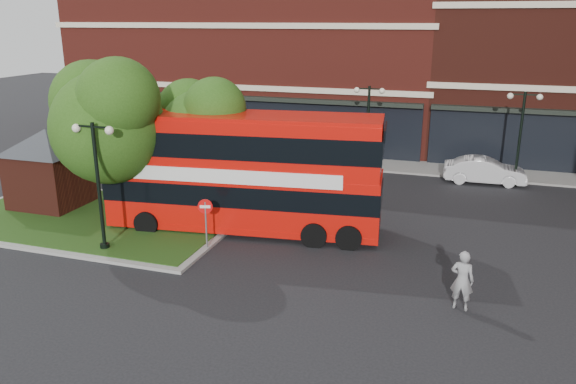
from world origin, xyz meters
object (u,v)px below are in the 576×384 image
(woman, at_px, (462,280))
(car_silver, at_px, (329,153))
(bus, at_px, (243,165))
(car_white, at_px, (485,171))

(woman, xyz_separation_m, car_silver, (-8.20, 16.24, -0.27))
(car_silver, bearing_deg, bus, 174.39)
(bus, relative_size, woman, 6.01)
(bus, height_order, car_white, bus)
(bus, xyz_separation_m, car_white, (9.70, 10.50, -2.13))
(bus, distance_m, car_white, 14.45)
(car_silver, relative_size, car_white, 0.96)
(bus, height_order, car_silver, bus)
(car_white, bearing_deg, woman, 174.03)
(woman, bearing_deg, car_white, -85.71)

